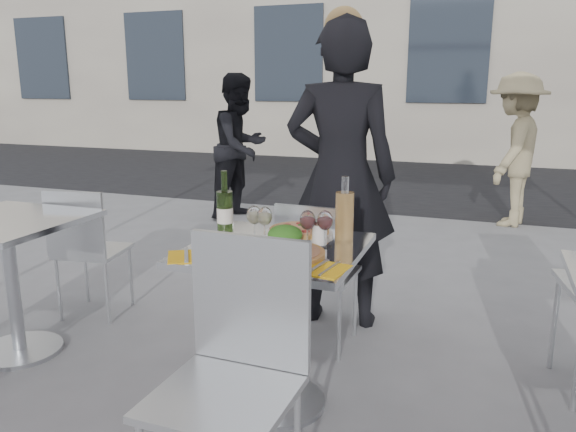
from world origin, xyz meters
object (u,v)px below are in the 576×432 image
(side_chair_lfar, at_px, (85,243))
(pizza_near, at_px, (283,253))
(pedestrian_a, at_px, (241,147))
(sugar_shaker, at_px, (320,233))
(pizza_far, at_px, (299,231))
(wineglass_white_a, at_px, (254,216))
(wine_bottle, at_px, (225,210))
(chair_near, at_px, (236,358))
(carafe, at_px, (344,215))
(napkin_right, at_px, (322,268))
(pedestrian_b, at_px, (515,150))
(wineglass_red_a, at_px, (308,221))
(chair_far, at_px, (315,264))
(wineglass_white_b, at_px, (265,217))
(side_table_left, at_px, (9,258))
(salad_plate, at_px, (285,237))
(woman_diner, at_px, (341,177))
(main_table, at_px, (276,293))
(wineglass_red_b, at_px, (325,222))
(napkin_left, at_px, (191,256))

(side_chair_lfar, relative_size, pizza_near, 2.42)
(pedestrian_a, height_order, sugar_shaker, pedestrian_a)
(pizza_far, height_order, wineglass_white_a, wineglass_white_a)
(wine_bottle, bearing_deg, chair_near, -62.00)
(carafe, bearing_deg, chair_near, -100.68)
(napkin_right, bearing_deg, pizza_near, 158.29)
(pedestrian_b, bearing_deg, pizza_near, 0.90)
(wineglass_red_a, height_order, napkin_right, wineglass_red_a)
(chair_far, distance_m, wineglass_white_b, 0.65)
(pedestrian_a, height_order, napkin_right, pedestrian_a)
(side_table_left, bearing_deg, sugar_shaker, 2.99)
(wineglass_white_a, bearing_deg, wineglass_red_a, -2.67)
(pizza_near, xyz_separation_m, napkin_right, (0.20, -0.11, -0.01))
(wineglass_white_b, bearing_deg, salad_plate, -10.12)
(pizza_near, height_order, salad_plate, salad_plate)
(napkin_right, bearing_deg, pizza_far, 126.83)
(carafe, bearing_deg, woman_diner, 105.76)
(salad_plate, distance_m, wineglass_white_b, 0.13)
(pizza_far, distance_m, carafe, 0.25)
(chair_far, distance_m, pizza_far, 0.46)
(main_table, xyz_separation_m, wineglass_red_a, (0.12, 0.05, 0.32))
(salad_plate, bearing_deg, wine_bottle, 167.48)
(sugar_shaker, height_order, wineglass_red_b, wineglass_red_b)
(side_chair_lfar, relative_size, pizza_far, 2.61)
(main_table, distance_m, wineglass_red_b, 0.38)
(sugar_shaker, bearing_deg, side_table_left, -177.01)
(chair_near, relative_size, pedestrian_a, 0.61)
(pizza_near, relative_size, carafe, 1.17)
(sugar_shaker, xyz_separation_m, napkin_left, (-0.44, -0.34, -0.05))
(wineglass_white_b, height_order, wineglass_red_a, same)
(woman_diner, bearing_deg, side_table_left, 27.50)
(main_table, relative_size, carafe, 2.59)
(woman_diner, distance_m, pizza_near, 1.14)
(wineglass_white_a, bearing_deg, napkin_left, -114.88)
(main_table, bearing_deg, sugar_shaker, 27.48)
(napkin_right, bearing_deg, salad_plate, 140.98)
(chair_far, bearing_deg, napkin_right, 110.28)
(salad_plate, relative_size, napkin_left, 0.89)
(salad_plate, height_order, wine_bottle, wine_bottle)
(wineglass_red_a, bearing_deg, sugar_shaker, 42.99)
(pizza_near, xyz_separation_m, wineglass_white_a, (-0.20, 0.17, 0.10))
(pedestrian_b, xyz_separation_m, salad_plate, (-1.03, -3.94, 0.01))
(chair_far, bearing_deg, wineglass_white_a, 78.32)
(woman_diner, height_order, wine_bottle, woman_diner)
(chair_far, relative_size, chair_near, 0.88)
(chair_far, distance_m, pedestrian_a, 3.25)
(main_table, xyz_separation_m, side_table_left, (-1.50, 0.00, 0.00))
(napkin_right, bearing_deg, wineglass_white_b, 149.10)
(woman_diner, bearing_deg, napkin_left, 70.93)
(pedestrian_b, bearing_deg, woman_diner, -5.03)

